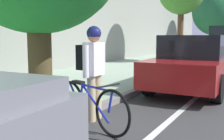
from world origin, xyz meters
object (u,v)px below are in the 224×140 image
at_px(bicycle_at_curb, 89,106).
at_px(cyclist_with_backpack, 93,64).
at_px(street_tree_near_cyclist, 215,11).
at_px(parked_sedan_red_mid, 195,63).
at_px(fire_hydrant, 217,48).

bearing_deg(bicycle_at_curb, cyclist_with_backpack, -63.21).
relative_size(bicycle_at_curb, street_tree_near_cyclist, 0.32).
xyz_separation_m(parked_sedan_red_mid, street_tree_near_cyclist, (2.24, -16.65, 2.80)).
bearing_deg(fire_hydrant, parked_sedan_red_mid, 96.35).
distance_m(bicycle_at_curb, cyclist_with_backpack, 0.81).
relative_size(parked_sedan_red_mid, cyclist_with_backpack, 2.63).
bearing_deg(cyclist_with_backpack, street_tree_near_cyclist, -86.37).
height_order(parked_sedan_red_mid, bicycle_at_curb, parked_sedan_red_mid).
bearing_deg(cyclist_with_backpack, parked_sedan_red_mid, -104.05).
height_order(parked_sedan_red_mid, cyclist_with_backpack, cyclist_with_backpack).
xyz_separation_m(bicycle_at_curb, fire_hydrant, (0.89, -18.68, 0.17)).
bearing_deg(cyclist_with_backpack, fire_hydrant, -87.90).
height_order(street_tree_near_cyclist, fire_hydrant, street_tree_near_cyclist).
height_order(parked_sedan_red_mid, fire_hydrant, parked_sedan_red_mid).
relative_size(street_tree_near_cyclist, fire_hydrant, 6.46).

